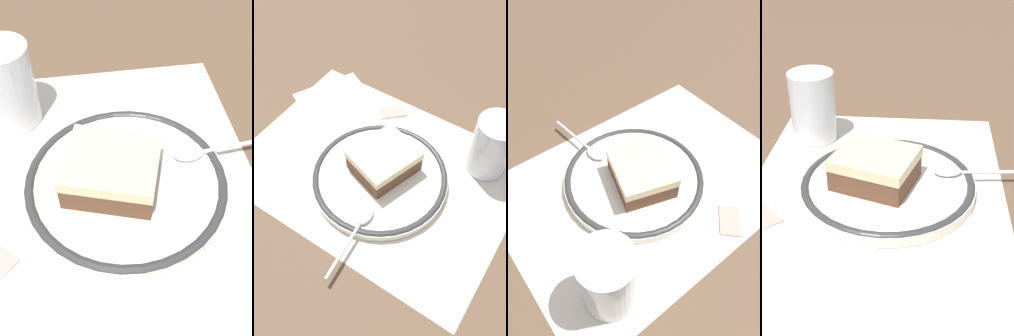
# 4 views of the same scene
# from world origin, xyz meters

# --- Properties ---
(ground_plane) EXTENTS (2.40, 2.40, 0.00)m
(ground_plane) POSITION_xyz_m (0.00, 0.00, 0.00)
(ground_plane) COLOR brown
(placemat) EXTENTS (0.45, 0.33, 0.00)m
(placemat) POSITION_xyz_m (0.00, 0.00, 0.00)
(placemat) COLOR beige
(placemat) RESTS_ON ground_plane
(plate) EXTENTS (0.22, 0.22, 0.02)m
(plate) POSITION_xyz_m (0.01, -0.02, 0.01)
(plate) COLOR silver
(plate) RESTS_ON placemat
(cake_slice) EXTENTS (0.11, 0.12, 0.04)m
(cake_slice) POSITION_xyz_m (0.01, -0.00, 0.04)
(cake_slice) COLOR brown
(cake_slice) RESTS_ON plate
(spoon) EXTENTS (0.03, 0.13, 0.01)m
(spoon) POSITION_xyz_m (0.04, -0.11, 0.02)
(spoon) COLOR silver
(spoon) RESTS_ON plate
(cup) EXTENTS (0.07, 0.07, 0.10)m
(cup) POSITION_xyz_m (0.15, 0.11, 0.05)
(cup) COLOR silver
(cup) RESTS_ON placemat
(napkin) EXTENTS (0.18, 0.18, 0.00)m
(napkin) POSITION_xyz_m (-0.15, 0.09, 0.00)
(napkin) COLOR white
(napkin) RESTS_ON placemat
(sugar_packet) EXTENTS (0.06, 0.06, 0.01)m
(sugar_packet) POSITION_xyz_m (-0.05, 0.13, 0.00)
(sugar_packet) COLOR #E5998C
(sugar_packet) RESTS_ON placemat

